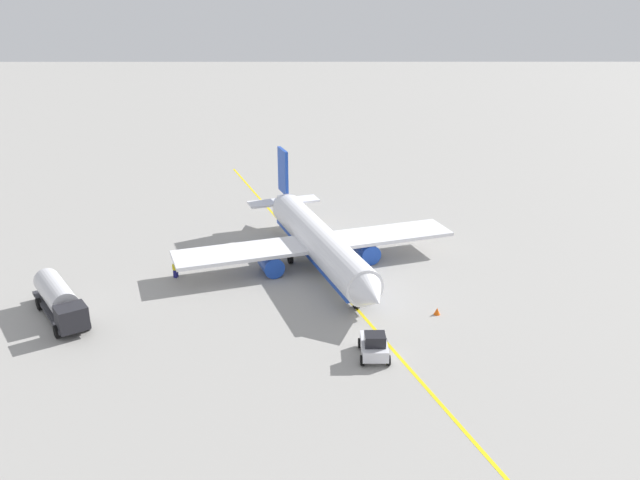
{
  "coord_description": "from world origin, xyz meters",
  "views": [
    {
      "loc": [
        62.92,
        -0.15,
        27.11
      ],
      "look_at": [
        0.0,
        0.0,
        3.0
      ],
      "focal_mm": 37.21,
      "sensor_mm": 36.0,
      "label": 1
    }
  ],
  "objects_px": {
    "airplane": "(318,242)",
    "pushback_tug": "(374,345)",
    "refueling_worker": "(175,270)",
    "safety_cone_nose": "(437,311)",
    "fuel_tanker": "(59,300)"
  },
  "relations": [
    {
      "from": "airplane",
      "to": "pushback_tug",
      "type": "xyz_separation_m",
      "value": [
        18.24,
        4.35,
        -1.57
      ]
    },
    {
      "from": "airplane",
      "to": "pushback_tug",
      "type": "distance_m",
      "value": 18.81
    },
    {
      "from": "airplane",
      "to": "pushback_tug",
      "type": "relative_size",
      "value": 8.39
    },
    {
      "from": "refueling_worker",
      "to": "safety_cone_nose",
      "type": "relative_size",
      "value": 2.67
    },
    {
      "from": "airplane",
      "to": "safety_cone_nose",
      "type": "distance_m",
      "value": 15.43
    },
    {
      "from": "fuel_tanker",
      "to": "safety_cone_nose",
      "type": "xyz_separation_m",
      "value": [
        -0.5,
        32.97,
        -1.4
      ]
    },
    {
      "from": "airplane",
      "to": "refueling_worker",
      "type": "xyz_separation_m",
      "value": [
        3.01,
        -14.21,
        -1.75
      ]
    },
    {
      "from": "refueling_worker",
      "to": "safety_cone_nose",
      "type": "distance_m",
      "value": 25.99
    },
    {
      "from": "fuel_tanker",
      "to": "safety_cone_nose",
      "type": "bearing_deg",
      "value": 90.87
    },
    {
      "from": "fuel_tanker",
      "to": "refueling_worker",
      "type": "distance_m",
      "value": 11.96
    },
    {
      "from": "fuel_tanker",
      "to": "refueling_worker",
      "type": "relative_size",
      "value": 5.62
    },
    {
      "from": "airplane",
      "to": "pushback_tug",
      "type": "bearing_deg",
      "value": 13.41
    },
    {
      "from": "pushback_tug",
      "to": "airplane",
      "type": "bearing_deg",
      "value": -166.59
    },
    {
      "from": "refueling_worker",
      "to": "safety_cone_nose",
      "type": "height_order",
      "value": "refueling_worker"
    },
    {
      "from": "airplane",
      "to": "safety_cone_nose",
      "type": "relative_size",
      "value": 47.42
    }
  ]
}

